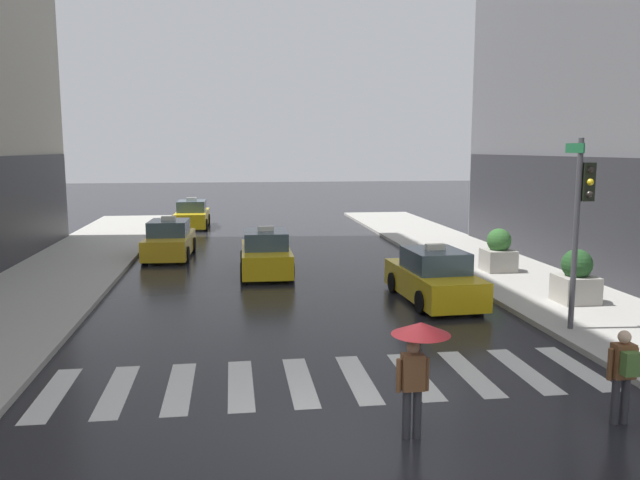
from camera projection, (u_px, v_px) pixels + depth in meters
ground_plane at (358, 448)px, 10.00m from camera, size 160.00×160.00×0.00m
crosswalk_markings at (329, 380)px, 12.94m from camera, size 11.30×2.80×0.01m
traffic_light_pole at (581, 207)px, 15.70m from camera, size 0.44×0.84×4.80m
taxi_lead at (434, 278)px, 19.55m from camera, size 2.09×4.61×1.80m
taxi_second at (266, 254)px, 23.95m from camera, size 1.99×4.57×1.80m
taxi_third at (169, 241)px, 27.45m from camera, size 2.06×4.60×1.80m
taxi_fourth at (192, 216)px, 37.72m from camera, size 2.00×4.57×1.80m
pedestrian_with_umbrella at (418, 348)px, 10.17m from camera, size 0.96×0.96×1.94m
pedestrian_with_backpack at (624, 370)px, 10.74m from camera, size 0.55×0.43×1.65m
planter_near_corner at (576, 278)px, 18.77m from camera, size 1.10×1.10×1.60m
planter_mid_block at (499, 252)px, 23.58m from camera, size 1.10×1.10×1.60m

